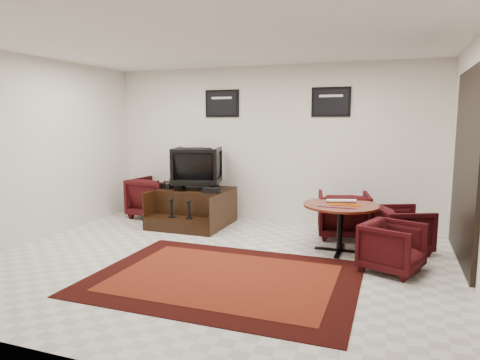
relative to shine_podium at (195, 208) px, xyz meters
name	(u,v)px	position (x,y,z in m)	size (l,w,h in m)	color
ground	(215,262)	(1.15, -1.78, -0.29)	(6.00, 6.00, 0.00)	silver
room_shell	(247,125)	(1.56, -1.66, 1.49)	(6.02, 5.02, 2.81)	silver
area_rug	(224,278)	(1.49, -2.29, -0.29)	(3.07, 2.30, 0.01)	black
shine_podium	(195,208)	(0.00, 0.00, 0.00)	(1.23, 1.26, 0.63)	black
shine_chair	(197,165)	(0.00, 0.13, 0.75)	(0.81, 0.75, 0.83)	black
shoes_pair	(169,185)	(-0.48, -0.04, 0.39)	(0.27, 0.30, 0.10)	black
polish_kit	(211,190)	(0.44, -0.26, 0.38)	(0.25, 0.17, 0.09)	black
umbrella_black	(153,201)	(-0.75, -0.16, 0.11)	(0.30, 0.11, 0.81)	black
umbrella_hooked	(159,200)	(-0.70, -0.02, 0.10)	(0.29, 0.11, 0.79)	black
armchair_side	(155,195)	(-0.96, 0.26, 0.13)	(0.81, 0.76, 0.84)	black
meeting_table	(341,210)	(2.64, -0.76, 0.30)	(1.04, 1.04, 0.68)	#4D150B
table_chair_back	(343,212)	(2.59, 0.03, 0.11)	(0.77, 0.72, 0.80)	black
table_chair_window	(402,227)	(3.46, -0.44, 0.06)	(0.68, 0.64, 0.70)	black
table_chair_corner	(393,245)	(3.34, -1.36, 0.04)	(0.65, 0.61, 0.67)	black
paper_roll	(341,201)	(2.63, -0.63, 0.41)	(0.05, 0.05, 0.42)	white
table_clutter	(343,205)	(2.68, -0.87, 0.39)	(0.57, 0.34, 0.01)	orange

